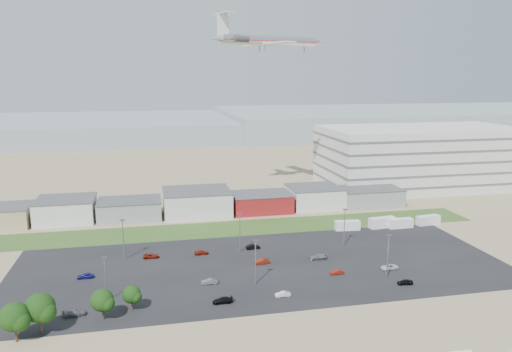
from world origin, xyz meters
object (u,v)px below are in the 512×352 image
object	(u,v)px
box_trailer_a	(347,225)
parked_car_2	(405,282)
airliner	(270,41)
parked_car_0	(389,267)
parked_car_4	(210,281)
parked_car_6	(202,252)
parked_car_7	(262,261)
parked_car_12	(318,257)
parked_car_1	(337,272)
parked_car_3	(223,300)
parked_car_13	(283,294)
parked_car_11	(253,247)
parked_car_9	(151,256)
parked_car_5	(85,276)
parked_car_10	(74,313)

from	to	relation	value
box_trailer_a	parked_car_2	world-z (taller)	box_trailer_a
airliner	parked_car_0	xyz separation A→B (m)	(9.63, -83.17, -58.24)
parked_car_4	parked_car_6	distance (m)	19.31
parked_car_7	parked_car_12	size ratio (longest dim) A/B	0.83
parked_car_1	parked_car_3	world-z (taller)	parked_car_3
parked_car_4	parked_car_13	size ratio (longest dim) A/B	1.11
parked_car_11	parked_car_4	bearing A→B (deg)	141.93
parked_car_3	parked_car_9	size ratio (longest dim) A/B	1.03
box_trailer_a	parked_car_7	world-z (taller)	box_trailer_a
parked_car_3	parked_car_0	bearing A→B (deg)	102.68
parked_car_4	parked_car_6	size ratio (longest dim) A/B	0.99
parked_car_2	parked_car_12	distance (m)	23.55
parked_car_1	parked_car_5	bearing A→B (deg)	-102.14
airliner	parked_car_7	world-z (taller)	airliner
box_trailer_a	parked_car_9	bearing A→B (deg)	-162.28
parked_car_12	parked_car_3	bearing A→B (deg)	-52.69
parked_car_1	parked_car_13	distance (m)	17.97
parked_car_13	parked_car_4	bearing A→B (deg)	-124.84
parked_car_7	parked_car_12	xyz separation A→B (m)	(14.60, 0.05, 0.04)
parked_car_11	parked_car_12	distance (m)	18.30
box_trailer_a	parked_car_10	distance (m)	83.86
parked_car_0	parked_car_4	bearing A→B (deg)	-92.64
parked_car_12	parked_car_9	bearing A→B (deg)	-101.71
parked_car_5	parked_car_9	size ratio (longest dim) A/B	0.91
parked_car_6	box_trailer_a	bearing A→B (deg)	-80.88
parked_car_2	parked_car_7	distance (m)	34.22
parked_car_0	parked_car_6	world-z (taller)	parked_car_0
parked_car_4	parked_car_10	distance (m)	29.16
parked_car_9	parked_car_0	bearing A→B (deg)	-108.35
parked_car_3	parked_car_7	size ratio (longest dim) A/B	1.11
parked_car_9	parked_car_11	world-z (taller)	parked_car_11
parked_car_6	parked_car_7	world-z (taller)	parked_car_7
parked_car_9	parked_car_13	distance (m)	39.78
parked_car_11	airliner	bearing A→B (deg)	-20.88
parked_car_7	parked_car_13	world-z (taller)	parked_car_7
parked_car_9	box_trailer_a	bearing A→B (deg)	-77.32
airliner	parked_car_7	size ratio (longest dim) A/B	12.76
parked_car_4	parked_car_5	world-z (taller)	parked_car_5
parked_car_0	parked_car_13	xyz separation A→B (m)	(-29.04, -9.19, -0.04)
parked_car_7	parked_car_5	bearing A→B (deg)	-95.76
parked_car_0	parked_car_2	size ratio (longest dim) A/B	1.21
parked_car_3	parked_car_6	world-z (taller)	parked_car_3
parked_car_12	parked_car_13	world-z (taller)	parked_car_12
parked_car_1	parked_car_11	distance (m)	26.46
box_trailer_a	airliner	xyz separation A→B (m)	(-11.94, 51.37, 57.41)
parked_car_7	parked_car_9	world-z (taller)	parked_car_7
parked_car_3	parked_car_9	bearing A→B (deg)	-154.55
parked_car_0	parked_car_6	xyz separation A→B (m)	(-43.16, 19.86, -0.05)
parked_car_1	parked_car_7	bearing A→B (deg)	-125.43
parked_car_0	parked_car_1	distance (m)	13.48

